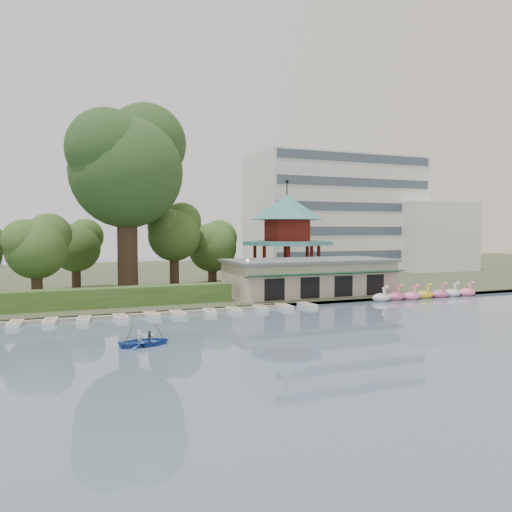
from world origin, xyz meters
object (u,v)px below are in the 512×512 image
dock (110,316)px  pavilion (287,230)px  big_tree (128,162)px  rowboat_with_passengers (145,338)px  boathouse (309,276)px

dock → pavilion: pavilion is taller
big_tree → rowboat_with_passengers: big_tree is taller
boathouse → rowboat_with_passengers: boathouse is taller
boathouse → big_tree: 23.45m
dock → big_tree: bearing=73.9°
boathouse → pavilion: (2.00, 10.03, 5.11)m
big_tree → rowboat_with_passengers: 27.06m
big_tree → rowboat_with_passengers: bearing=-95.2°
pavilion → rowboat_with_passengers: (-22.93, -26.63, -7.00)m
boathouse → rowboat_with_passengers: (-20.93, -16.61, -1.89)m
dock → pavilion: (24.00, 14.80, 7.36)m
dock → rowboat_with_passengers: (1.07, -11.83, 0.36)m
dock → boathouse: (22.00, 4.77, 2.25)m
dock → big_tree: 18.66m
big_tree → rowboat_with_passengers: (-2.09, -22.83, -14.38)m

